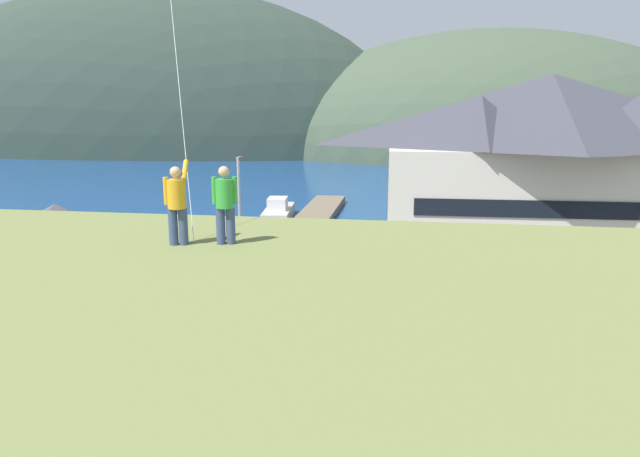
{
  "coord_description": "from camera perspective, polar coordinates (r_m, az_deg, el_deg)",
  "views": [
    {
      "loc": [
        3.4,
        -20.08,
        10.47
      ],
      "look_at": [
        -1.03,
        9.0,
        4.1
      ],
      "focal_mm": 31.76,
      "sensor_mm": 36.0,
      "label": 1
    }
  ],
  "objects": [
    {
      "name": "moored_boat_wharfside",
      "position": [
        53.5,
        -4.23,
        1.68
      ],
      "size": [
        3.25,
        7.9,
        2.16
      ],
      "color": "#A8A399",
      "rests_on": "ground"
    },
    {
      "name": "person_companion",
      "position": [
        12.64,
        -9.56,
        2.59
      ],
      "size": [
        0.53,
        0.4,
        1.74
      ],
      "color": "#384770",
      "rests_on": "grassy_hill_foreground"
    },
    {
      "name": "wharf_dock",
      "position": [
        56.59,
        0.17,
        1.91
      ],
      "size": [
        3.2,
        14.03,
        0.7
      ],
      "color": "#70604C",
      "rests_on": "ground"
    },
    {
      "name": "harbor_lodge",
      "position": [
        42.72,
        21.88,
        6.36
      ],
      "size": [
        23.48,
        12.69,
        12.64
      ],
      "color": "beige",
      "rests_on": "ground"
    },
    {
      "name": "parked_car_corner_spot",
      "position": [
        29.57,
        23.37,
        -7.38
      ],
      "size": [
        4.2,
        2.06,
        1.82
      ],
      "color": "#9EA3A8",
      "rests_on": "parking_lot_pad"
    },
    {
      "name": "far_hill_west_ridge",
      "position": [
        144.19,
        -17.78,
        7.47
      ],
      "size": [
        133.84,
        51.11,
        75.55
      ],
      "primitive_type": "ellipsoid",
      "color": "#2D3D33",
      "rests_on": "ground"
    },
    {
      "name": "bay_water",
      "position": [
        80.83,
        6.2,
        4.71
      ],
      "size": [
        360.0,
        84.0,
        0.03
      ],
      "primitive_type": "cube",
      "color": "navy",
      "rests_on": "ground"
    },
    {
      "name": "person_kite_flyer",
      "position": [
        12.78,
        -14.22,
        2.56
      ],
      "size": [
        0.52,
        0.7,
        1.86
      ],
      "color": "#384770",
      "rests_on": "grassy_hill_foreground"
    },
    {
      "name": "far_hill_east_peak",
      "position": [
        136.49,
        16.35,
        7.32
      ],
      "size": [
        104.64,
        73.77,
        54.05
      ],
      "primitive_type": "ellipsoid",
      "color": "#42513D",
      "rests_on": "ground"
    },
    {
      "name": "parking_light_pole",
      "position": [
        32.58,
        -8.07,
        1.43
      ],
      "size": [
        0.24,
        0.78,
        7.6
      ],
      "color": "#ADADB2",
      "rests_on": "parking_lot_pad"
    },
    {
      "name": "parking_lot_pad",
      "position": [
        27.37,
        0.89,
        -10.16
      ],
      "size": [
        40.0,
        20.0,
        0.1
      ],
      "primitive_type": "cube",
      "color": "slate",
      "rests_on": "ground"
    },
    {
      "name": "parked_car_front_row_end",
      "position": [
        30.41,
        -9.95,
        -5.99
      ],
      "size": [
        4.25,
        2.15,
        1.82
      ],
      "color": "navy",
      "rests_on": "parking_lot_pad"
    },
    {
      "name": "storage_shed_near_lot",
      "position": [
        32.55,
        -24.74,
        -2.39
      ],
      "size": [
        5.49,
        5.83,
        5.58
      ],
      "color": "#474C56",
      "rests_on": "ground"
    },
    {
      "name": "parked_car_lone_by_shed",
      "position": [
        23.64,
        27.38,
        -12.68
      ],
      "size": [
        4.22,
        2.1,
        1.82
      ],
      "color": "black",
      "rests_on": "parking_lot_pad"
    },
    {
      "name": "parked_car_back_row_left",
      "position": [
        23.93,
        0.04,
        -10.93
      ],
      "size": [
        4.22,
        2.09,
        1.82
      ],
      "color": "slate",
      "rests_on": "parking_lot_pad"
    },
    {
      "name": "ground_plane",
      "position": [
        22.9,
        -0.87,
        -14.99
      ],
      "size": [
        600.0,
        600.0,
        0.0
      ],
      "primitive_type": "plane",
      "color": "#66604C"
    }
  ]
}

